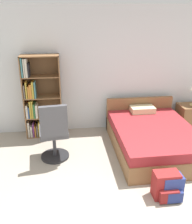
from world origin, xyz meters
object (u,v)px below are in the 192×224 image
object	(u,v)px
bookshelf	(38,100)
office_chair	(54,134)
nightstand	(189,117)
backpack_blue	(172,187)
bed	(152,136)
backpack_red	(166,186)

from	to	relation	value
bookshelf	office_chair	xyz separation A→B (m)	(0.33, -1.03, -0.27)
bookshelf	office_chair	world-z (taller)	bookshelf
office_chair	nightstand	world-z (taller)	office_chair
office_chair	backpack_blue	size ratio (longest dim) A/B	3.07
bed	nightstand	size ratio (longest dim) A/B	3.60
bookshelf	backpack_red	size ratio (longest dim) A/B	4.29
backpack_blue	backpack_red	distance (m)	0.08
office_chair	backpack_blue	xyz separation A→B (m)	(1.64, -1.18, -0.35)
bed	backpack_blue	xyz separation A→B (m)	(-0.19, -1.37, -0.08)
bed	nightstand	distance (m)	1.34
bookshelf	backpack_red	xyz separation A→B (m)	(1.90, -2.20, -0.61)
nightstand	backpack_blue	distance (m)	2.48
backpack_red	nightstand	bearing A→B (deg)	56.68
backpack_blue	nightstand	bearing A→B (deg)	58.40
nightstand	bed	bearing A→B (deg)	-146.37
nightstand	backpack_red	xyz separation A→B (m)	(-1.38, -2.09, -0.09)
office_chair	nightstand	xyz separation A→B (m)	(2.94, 0.93, -0.24)
bookshelf	office_chair	bearing A→B (deg)	-72.10
office_chair	backpack_blue	bearing A→B (deg)	-35.84
bed	backpack_blue	world-z (taller)	bed
nightstand	bookshelf	bearing A→B (deg)	178.13
bookshelf	backpack_blue	distance (m)	3.03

